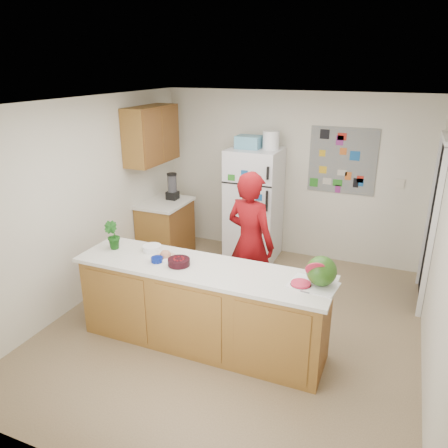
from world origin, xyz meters
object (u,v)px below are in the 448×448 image
at_px(watermelon, 321,271).
at_px(cherry_bowl, 179,262).
at_px(refrigerator, 254,205).
at_px(person, 250,243).

relative_size(watermelon, cherry_bowl, 1.24).
relative_size(refrigerator, watermelon, 6.05).
xyz_separation_m(refrigerator, person, (0.46, -1.48, 0.02)).
height_order(watermelon, cherry_bowl, watermelon).
bearing_deg(cherry_bowl, person, 65.45).
xyz_separation_m(person, cherry_bowl, (-0.44, -0.95, 0.09)).
height_order(person, cherry_bowl, person).
relative_size(person, cherry_bowl, 7.66).
xyz_separation_m(refrigerator, watermelon, (1.45, -2.32, 0.22)).
bearing_deg(watermelon, person, 139.51).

